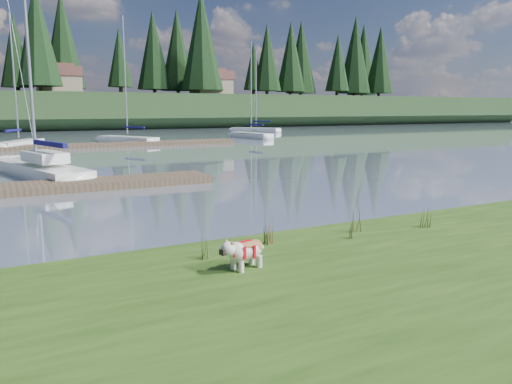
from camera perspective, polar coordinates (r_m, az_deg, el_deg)
ground at (r=41.02m, az=-22.51°, el=4.59°), size 200.00×200.00×0.00m
bank at (r=6.83m, az=11.74°, el=-15.36°), size 60.00×9.00×0.35m
ridge at (r=83.81m, az=-25.69°, el=8.25°), size 200.00×20.00×5.00m
bulldog at (r=8.44m, az=-1.25°, el=-6.58°), size 0.91×0.48×0.54m
sailboat_main at (r=24.55m, az=-23.74°, el=2.64°), size 3.67×8.44×12.00m
dock_far at (r=41.26m, az=-19.76°, el=4.98°), size 26.00×2.20×0.30m
sailboat_bg_2 at (r=43.24m, az=-25.10°, el=5.07°), size 4.42×6.44×10.16m
sailboat_bg_3 at (r=46.21m, az=-14.97°, el=5.87°), size 4.61×7.29×10.97m
sailboat_bg_4 at (r=51.80m, az=-0.92°, el=6.56°), size 2.31×6.59×9.71m
sailboat_bg_5 at (r=64.87m, az=-0.49°, el=7.15°), size 5.14×6.85×10.45m
weed_0 at (r=9.99m, az=1.48°, el=-4.42°), size 0.17×0.14×0.64m
weed_1 at (r=9.95m, az=1.12°, el=-5.03°), size 0.17×0.14×0.42m
weed_2 at (r=11.11m, az=11.44°, el=-3.06°), size 0.17×0.14×0.69m
weed_3 at (r=9.04m, az=-5.95°, el=-6.34°), size 0.17×0.14×0.50m
weed_4 at (r=10.64m, az=11.05°, el=-4.34°), size 0.17×0.14×0.38m
weed_5 at (r=12.01m, az=18.88°, el=-2.79°), size 0.17×0.14×0.53m
mud_lip at (r=10.40m, az=-4.10°, el=-7.02°), size 60.00×0.50×0.14m
conifer_4 at (r=77.69m, az=-23.72°, el=16.21°), size 6.16×6.16×15.10m
conifer_5 at (r=83.29m, az=-15.34°, el=14.59°), size 3.96×3.96×10.35m
conifer_6 at (r=85.69m, az=-6.24°, el=16.84°), size 7.04×7.04×17.00m
conifer_7 at (r=94.24m, az=1.27°, el=15.12°), size 5.28×5.28×13.20m
conifer_8 at (r=97.96m, az=9.32°, el=14.39°), size 4.62×4.62×11.77m
conifer_9 at (r=108.63m, az=13.98°, el=14.47°), size 5.94×5.94×14.62m
house_1 at (r=82.44m, az=-21.62°, el=11.87°), size 6.30×5.30×4.65m
house_2 at (r=86.78m, az=-5.16°, el=12.34°), size 6.30×5.30×4.65m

